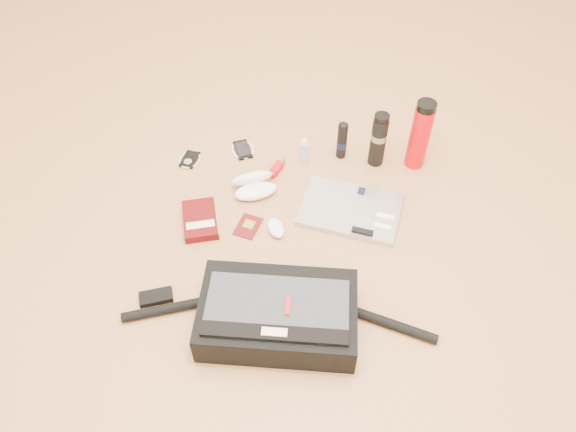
{
  "coord_description": "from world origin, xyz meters",
  "views": [
    {
      "loc": [
        0.03,
        -1.17,
        1.54
      ],
      "look_at": [
        -0.04,
        0.11,
        0.06
      ],
      "focal_mm": 35.0,
      "sensor_mm": 36.0,
      "label": 1
    }
  ],
  "objects": [
    {
      "name": "passport",
      "position": [
        -0.19,
        0.1,
        0.0
      ],
      "size": [
        0.11,
        0.12,
        0.01
      ],
      "rotation": [
        0.0,
        0.0,
        -0.31
      ],
      "color": "#4C0C11",
      "rests_on": "ground"
    },
    {
      "name": "book",
      "position": [
        -0.36,
        0.11,
        0.02
      ],
      "size": [
        0.16,
        0.2,
        0.03
      ],
      "rotation": [
        0.0,
        0.0,
        0.23
      ],
      "color": "#450708",
      "rests_on": "ground"
    },
    {
      "name": "inhaler",
      "position": [
        -0.1,
        0.4,
        0.01
      ],
      "size": [
        0.06,
        0.11,
        0.03
      ],
      "rotation": [
        0.0,
        0.0,
        -0.4
      ],
      "color": "red",
      "rests_on": "ground"
    },
    {
      "name": "sunglasses_case",
      "position": [
        -0.18,
        0.28,
        0.03
      ],
      "size": [
        0.2,
        0.18,
        0.09
      ],
      "rotation": [
        0.0,
        0.0,
        0.36
      ],
      "color": "white",
      "rests_on": "ground"
    },
    {
      "name": "thermos_red",
      "position": [
        0.43,
        0.46,
        0.15
      ],
      "size": [
        0.08,
        0.08,
        0.29
      ],
      "rotation": [
        0.0,
        0.0,
        0.03
      ],
      "color": "red",
      "rests_on": "ground"
    },
    {
      "name": "laptop",
      "position": [
        0.18,
        0.19,
        0.01
      ],
      "size": [
        0.4,
        0.32,
        0.03
      ],
      "rotation": [
        0.0,
        0.0,
        -0.24
      ],
      "color": "#B4B5B7",
      "rests_on": "ground"
    },
    {
      "name": "ground",
      "position": [
        0.0,
        0.0,
        0.0
      ],
      "size": [
        4.0,
        4.0,
        0.0
      ],
      "primitive_type": "plane",
      "color": "#B1774A",
      "rests_on": "ground"
    },
    {
      "name": "ipod",
      "position": [
        -0.45,
        0.43,
        0.01
      ],
      "size": [
        0.1,
        0.1,
        0.01
      ],
      "rotation": [
        0.0,
        0.0,
        -0.19
      ],
      "color": "black",
      "rests_on": "ground"
    },
    {
      "name": "messenger_bag",
      "position": [
        -0.06,
        -0.29,
        0.06
      ],
      "size": [
        0.98,
        0.3,
        0.13
      ],
      "rotation": [
        0.0,
        0.0,
        -0.02
      ],
      "color": "black",
      "rests_on": "ground"
    },
    {
      "name": "spray_bottle",
      "position": [
        0.0,
        0.45,
        0.05
      ],
      "size": [
        0.04,
        0.04,
        0.12
      ],
      "rotation": [
        0.0,
        0.0,
        -0.29
      ],
      "color": "#8EB8C6",
      "rests_on": "ground"
    },
    {
      "name": "phone",
      "position": [
        -0.25,
        0.5,
        0.01
      ],
      "size": [
        0.11,
        0.12,
        0.01
      ],
      "rotation": [
        0.0,
        0.0,
        0.36
      ],
      "color": "black",
      "rests_on": "ground"
    },
    {
      "name": "mouse",
      "position": [
        -0.09,
        0.09,
        0.02
      ],
      "size": [
        0.09,
        0.11,
        0.03
      ],
      "rotation": [
        0.0,
        0.0,
        0.39
      ],
      "color": "white",
      "rests_on": "ground"
    },
    {
      "name": "aerosol_can",
      "position": [
        0.15,
        0.49,
        0.08
      ],
      "size": [
        0.05,
        0.05,
        0.17
      ],
      "rotation": [
        0.0,
        0.0,
        -0.24
      ],
      "color": "black",
      "rests_on": "ground"
    },
    {
      "name": "thermos_black",
      "position": [
        0.28,
        0.46,
        0.12
      ],
      "size": [
        0.08,
        0.08,
        0.23
      ],
      "rotation": [
        0.0,
        0.0,
        0.36
      ],
      "color": "black",
      "rests_on": "ground"
    }
  ]
}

